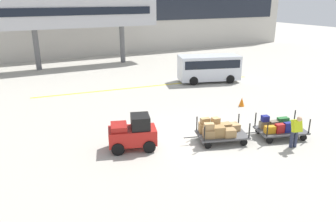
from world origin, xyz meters
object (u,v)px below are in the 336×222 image
(baggage_cart_middle, at_px, (279,127))
(baggage_tug, at_px, (133,133))
(shuttle_van, at_px, (209,66))
(safety_cone_near, at_px, (242,102))
(baggage_cart_lead, at_px, (219,130))
(baggage_handler, at_px, (296,130))

(baggage_cart_middle, bearing_deg, baggage_tug, 163.22)
(baggage_cart_middle, distance_m, shuttle_van, 11.34)
(baggage_cart_middle, xyz_separation_m, safety_cone_near, (1.51, 4.62, -0.23))
(baggage_tug, relative_size, baggage_cart_middle, 0.76)
(baggage_cart_lead, relative_size, baggage_cart_middle, 1.00)
(safety_cone_near, bearing_deg, shuttle_van, 74.64)
(baggage_tug, relative_size, baggage_handler, 1.49)
(baggage_handler, bearing_deg, baggage_tug, 153.33)
(baggage_tug, bearing_deg, baggage_cart_lead, -16.38)
(baggage_handler, xyz_separation_m, safety_cone_near, (1.78, 5.84, -0.59))
(baggage_cart_middle, bearing_deg, baggage_handler, -102.80)
(baggage_cart_lead, distance_m, shuttle_van, 11.71)
(baggage_cart_middle, height_order, baggage_handler, baggage_handler)
(baggage_cart_lead, height_order, baggage_cart_middle, baggage_cart_lead)
(baggage_handler, relative_size, safety_cone_near, 2.84)
(baggage_cart_lead, bearing_deg, baggage_handler, -38.79)
(baggage_cart_lead, relative_size, baggage_handler, 1.97)
(safety_cone_near, bearing_deg, baggage_cart_lead, -140.13)
(baggage_tug, distance_m, shuttle_van, 13.33)
(baggage_cart_lead, xyz_separation_m, baggage_cart_middle, (2.93, -0.91, -0.07))
(baggage_cart_lead, bearing_deg, baggage_cart_middle, -17.30)
(baggage_cart_middle, distance_m, baggage_handler, 1.30)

